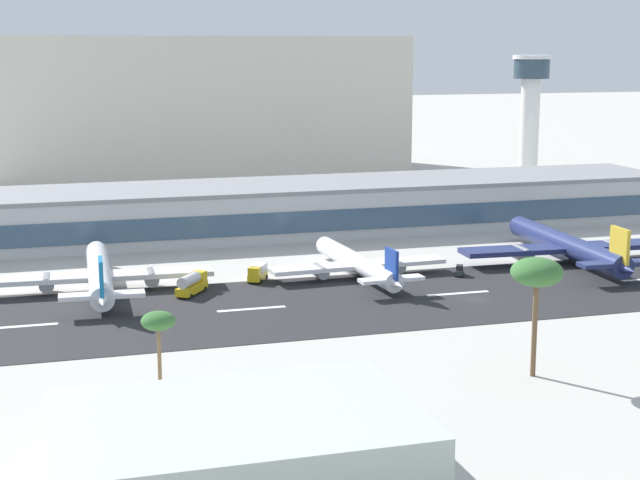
# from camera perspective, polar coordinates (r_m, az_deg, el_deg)

# --- Properties ---
(ground_plane) EXTENTS (1400.00, 1400.00, 0.00)m
(ground_plane) POSITION_cam_1_polar(r_m,az_deg,el_deg) (181.42, 8.82, -3.36)
(ground_plane) COLOR #B2AFA8
(runway_strip) EXTENTS (800.00, 40.81, 0.08)m
(runway_strip) POSITION_cam_1_polar(r_m,az_deg,el_deg) (185.62, 8.18, -3.00)
(runway_strip) COLOR #262628
(runway_strip) RESTS_ON ground_plane
(runway_centreline_dash_2) EXTENTS (12.00, 1.20, 0.01)m
(runway_centreline_dash_2) POSITION_cam_1_polar(r_m,az_deg,el_deg) (169.31, -16.69, -4.72)
(runway_centreline_dash_2) COLOR white
(runway_centreline_dash_2) RESTS_ON runway_strip
(runway_centreline_dash_3) EXTENTS (12.00, 1.20, 0.01)m
(runway_centreline_dash_3) POSITION_cam_1_polar(r_m,az_deg,el_deg) (173.14, -3.91, -3.92)
(runway_centreline_dash_3) COLOR white
(runway_centreline_dash_3) RESTS_ON runway_strip
(runway_centreline_dash_4) EXTENTS (12.00, 1.20, 0.01)m
(runway_centreline_dash_4) POSITION_cam_1_polar(r_m,az_deg,el_deg) (185.13, 7.85, -3.02)
(runway_centreline_dash_4) COLOR white
(runway_centreline_dash_4) RESTS_ON runway_strip
(terminal_building) EXTENTS (198.42, 29.37, 11.96)m
(terminal_building) POSITION_cam_1_polar(r_m,az_deg,el_deg) (242.33, -2.26, 1.82)
(terminal_building) COLOR #B7BABC
(terminal_building) RESTS_ON ground_plane
(control_tower) EXTENTS (11.75, 11.75, 41.67)m
(control_tower) POSITION_cam_1_polar(r_m,az_deg,el_deg) (317.06, 11.85, 7.43)
(control_tower) COLOR silver
(control_tower) RESTS_ON ground_plane
(distant_hotel_block) EXTENTS (146.50, 39.30, 47.73)m
(distant_hotel_block) POSITION_cam_1_polar(r_m,az_deg,el_deg) (361.32, -6.87, 7.64)
(distant_hotel_block) COLOR beige
(distant_hotel_block) RESTS_ON ground_plane
(airliner_blue_tail_gate_0) EXTENTS (41.97, 47.20, 9.85)m
(airliner_blue_tail_gate_0) POSITION_cam_1_polar(r_m,az_deg,el_deg) (188.28, -12.42, -1.98)
(airliner_blue_tail_gate_0) COLOR silver
(airliner_blue_tail_gate_0) RESTS_ON ground_plane
(airliner_navy_tail_gate_1) EXTENTS (35.70, 42.05, 8.77)m
(airliner_navy_tail_gate_1) POSITION_cam_1_polar(r_m,az_deg,el_deg) (194.87, 2.26, -1.40)
(airliner_navy_tail_gate_1) COLOR white
(airliner_navy_tail_gate_1) RESTS_ON ground_plane
(airliner_gold_tail_gate_2) EXTENTS (46.68, 52.27, 10.91)m
(airliner_gold_tail_gate_2) POSITION_cam_1_polar(r_m,az_deg,el_deg) (214.43, 14.03, -0.39)
(airliner_gold_tail_gate_2) COLOR navy
(airliner_gold_tail_gate_2) RESTS_ON ground_plane
(service_box_truck_0) EXTENTS (5.03, 6.41, 3.25)m
(service_box_truck_0) POSITION_cam_1_polar(r_m,az_deg,el_deg) (192.97, -3.56, -1.84)
(service_box_truck_0) COLOR gold
(service_box_truck_0) RESTS_ON ground_plane
(service_baggage_tug_1) EXTENTS (2.96, 3.58, 2.20)m
(service_baggage_tug_1) POSITION_cam_1_polar(r_m,az_deg,el_deg) (198.94, 7.92, -1.75)
(service_baggage_tug_1) COLOR #2D3338
(service_baggage_tug_1) RESTS_ON ground_plane
(service_fuel_truck_2) EXTENTS (7.02, 8.45, 3.95)m
(service_fuel_truck_2) POSITION_cam_1_polar(r_m,az_deg,el_deg) (183.92, -7.30, -2.47)
(service_fuel_truck_2) COLOR gold
(service_fuel_truck_2) RESTS_ON ground_plane
(palm_tree_0) EXTENTS (7.10, 7.10, 16.58)m
(palm_tree_0) POSITION_cam_1_polar(r_m,az_deg,el_deg) (138.19, 12.21, -1.90)
(palm_tree_0) COLOR brown
(palm_tree_0) RESTS_ON ground_plane
(palm_tree_2) EXTENTS (4.43, 4.43, 11.38)m
(palm_tree_2) POSITION_cam_1_polar(r_m,az_deg,el_deg) (129.63, -9.17, -4.67)
(palm_tree_2) COLOR brown
(palm_tree_2) RESTS_ON ground_plane
(foreground_hangar) EXTENTS (37.44, 25.51, 7.51)m
(foreground_hangar) POSITION_cam_1_polar(r_m,az_deg,el_deg) (106.14, -4.73, -11.67)
(foreground_hangar) COLOR #B2BCB2
(foreground_hangar) RESTS_ON ground_plane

